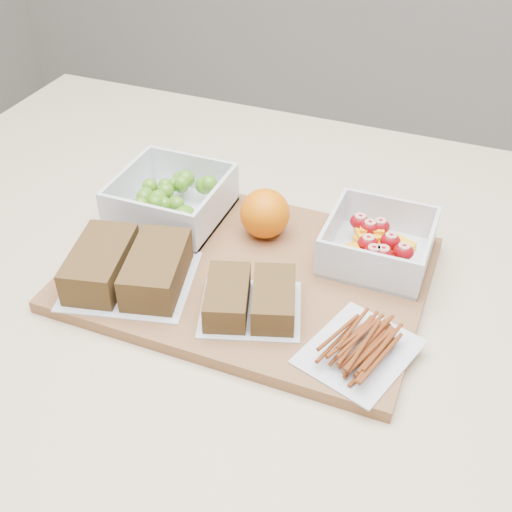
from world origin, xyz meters
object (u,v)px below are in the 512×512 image
object	(u,v)px
grape_container	(173,199)
orange	(265,213)
cutting_board	(248,274)
fruit_container	(377,245)
pretzel_bag	(360,344)
sandwich_bag_left	(129,267)
sandwich_bag_center	(251,299)

from	to	relation	value
grape_container	orange	distance (m)	0.13
cutting_board	fruit_container	bearing A→B (deg)	29.39
orange	pretzel_bag	xyz separation A→B (m)	(0.17, -0.16, -0.02)
grape_container	sandwich_bag_left	distance (m)	0.14
sandwich_bag_left	sandwich_bag_center	world-z (taller)	sandwich_bag_left
orange	pretzel_bag	bearing A→B (deg)	-43.57
sandwich_bag_left	sandwich_bag_center	bearing A→B (deg)	2.54
cutting_board	sandwich_bag_center	bearing A→B (deg)	-65.45
grape_container	pretzel_bag	size ratio (longest dim) A/B	0.96
grape_container	sandwich_bag_center	xyz separation A→B (m)	(0.17, -0.14, -0.01)
orange	sandwich_bag_left	world-z (taller)	orange
grape_container	cutting_board	bearing A→B (deg)	-26.79
orange	sandwich_bag_left	xyz separation A→B (m)	(-0.11, -0.15, -0.01)
fruit_container	sandwich_bag_left	distance (m)	0.30
cutting_board	fruit_container	size ratio (longest dim) A/B	3.38
fruit_container	pretzel_bag	xyz separation A→B (m)	(0.02, -0.16, -0.01)
cutting_board	orange	world-z (taller)	orange
sandwich_bag_left	fruit_container	bearing A→B (deg)	30.20
sandwich_bag_left	pretzel_bag	distance (m)	0.28
grape_container	orange	bearing A→B (deg)	2.12
fruit_container	sandwich_bag_left	size ratio (longest dim) A/B	0.72
sandwich_bag_center	grape_container	bearing A→B (deg)	140.87
fruit_container	pretzel_bag	world-z (taller)	fruit_container
sandwich_bag_left	sandwich_bag_center	distance (m)	0.15
cutting_board	orange	size ratio (longest dim) A/B	6.55
sandwich_bag_left	pretzel_bag	xyz separation A→B (m)	(0.28, -0.01, -0.01)
fruit_container	sandwich_bag_center	world-z (taller)	fruit_container
pretzel_bag	orange	bearing A→B (deg)	136.43
orange	sandwich_bag_center	bearing A→B (deg)	-75.13
fruit_container	pretzel_bag	size ratio (longest dim) A/B	0.87
fruit_container	pretzel_bag	distance (m)	0.16
orange	pretzel_bag	size ratio (longest dim) A/B	0.45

